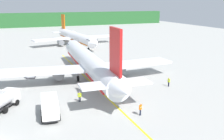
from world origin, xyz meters
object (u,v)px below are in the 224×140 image
service_truck_fuel (3,101)px  crew_loader_right (112,84)px  airliner_mid_apron (75,37)px  airliner_distant (1,21)px  crew_marshaller (169,81)px  airliner_foreground (89,63)px  cargo_container_near (31,74)px  crew_supervisor (140,108)px  service_truck_baggage (50,106)px  crew_loader_left (80,96)px

service_truck_fuel → crew_loader_right: (17.95, 2.07, -0.35)m
service_truck_fuel → airliner_mid_apron: bearing=65.4°
airliner_distant → crew_marshaller: airliner_distant is taller
airliner_foreground → cargo_container_near: airliner_foreground is taller
crew_loader_right → crew_supervisor: (-0.27, -11.38, 0.01)m
service_truck_fuel → service_truck_baggage: bearing=-39.4°
airliner_distant → cargo_container_near: bearing=-86.7°
airliner_distant → service_truck_baggage: (8.93, -159.56, -0.82)m
service_truck_fuel → crew_supervisor: 19.99m
crew_loader_right → cargo_container_near: bearing=134.6°
service_truck_fuel → airliner_distant: bearing=91.1°
cargo_container_near → crew_loader_left: (6.02, -16.37, 0.01)m
airliner_foreground → service_truck_baggage: 18.20m
cargo_container_near → crew_marshaller: 27.92m
airliner_foreground → service_truck_fuel: size_ratio=6.55×
airliner_mid_apron → crew_loader_right: (-5.94, -50.01, -1.92)m
cargo_container_near → airliner_foreground: bearing=-24.5°
airliner_mid_apron → crew_supervisor: airliner_mid_apron is taller
crew_supervisor → cargo_container_near: bearing=117.3°
service_truck_fuel → service_truck_baggage: (6.03, -4.96, 0.10)m
service_truck_baggage → cargo_container_near: 20.03m
service_truck_baggage → crew_marshaller: size_ratio=3.27×
crew_loader_left → crew_supervisor: (6.52, -7.99, 0.10)m
airliner_foreground → airliner_distant: size_ratio=1.52×
cargo_container_near → service_truck_baggage: bearing=-87.4°
crew_marshaller → crew_loader_right: size_ratio=0.98×
airliner_foreground → airliner_distant: 145.93m
airliner_distant → crew_marshaller: bearing=-78.5°
airliner_foreground → airliner_mid_apron: (7.58, 42.13, -0.43)m
airliner_foreground → service_truck_baggage: (-10.28, -14.90, -1.89)m
cargo_container_near → crew_supervisor: 27.39m
service_truck_baggage → crew_loader_left: service_truck_baggage is taller
airliner_distant → crew_loader_left: size_ratio=16.81×
service_truck_fuel → crew_loader_left: 11.25m
airliner_foreground → crew_supervisor: (1.37, -19.25, -2.33)m
cargo_container_near → crew_supervisor: bearing=-62.7°
airliner_distant → crew_marshaller: (31.38, -154.88, -1.30)m
service_truck_fuel → crew_loader_left: (11.16, -1.32, -0.44)m
service_truck_fuel → cargo_container_near: (5.14, 15.04, -0.45)m
airliner_mid_apron → crew_marshaller: 52.59m
airliner_distant → crew_marshaller: 158.03m
cargo_container_near → service_truck_fuel: bearing=-108.9°
airliner_foreground → service_truck_fuel: 19.21m
airliner_foreground → airliner_mid_apron: bearing=79.8°
crew_loader_right → airliner_distant: bearing=97.8°
crew_marshaller → crew_loader_left: size_ratio=1.06×
crew_marshaller → crew_loader_left: crew_marshaller is taller
crew_marshaller → crew_supervisor: size_ratio=0.97×
service_truck_baggage → crew_supervisor: service_truck_baggage is taller
service_truck_fuel → crew_marshaller: bearing=-0.6°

